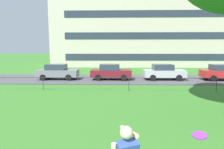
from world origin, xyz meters
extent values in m
cube|color=#4C4C51|center=(0.00, 18.79, 0.00)|extent=(80.00, 6.84, 0.01)
cylinder|color=#232328|center=(-6.28, 13.12, 0.50)|extent=(0.04, 0.04, 1.00)
cylinder|color=#232328|center=(0.00, 13.12, 0.50)|extent=(0.04, 0.04, 1.00)
cylinder|color=#232328|center=(6.28, 13.12, 0.50)|extent=(0.04, 0.04, 1.00)
cylinder|color=#232328|center=(0.00, 13.12, 0.45)|extent=(37.66, 0.03, 0.03)
cylinder|color=#232328|center=(0.00, 13.12, 0.95)|extent=(37.66, 0.03, 0.03)
sphere|color=beige|center=(-0.69, 2.43, 1.60)|extent=(0.22, 0.22, 0.22)
cylinder|color=beige|center=(-0.63, 2.79, 1.47)|extent=(0.33, 0.61, 0.17)
cylinder|color=purple|center=(0.76, 2.98, 1.32)|extent=(0.38, 0.38, 0.08)
cube|color=slate|center=(-6.79, 18.38, 0.64)|extent=(4.02, 1.75, 0.68)
cube|color=#2D3847|center=(-6.94, 18.38, 1.26)|extent=(1.92, 1.54, 0.56)
cylinder|color=black|center=(-5.56, 19.20, 0.30)|extent=(0.60, 0.21, 0.60)
cylinder|color=black|center=(-5.54, 17.58, 0.30)|extent=(0.60, 0.21, 0.60)
cylinder|color=black|center=(-8.04, 19.17, 0.30)|extent=(0.60, 0.21, 0.60)
cylinder|color=black|center=(-8.02, 17.55, 0.30)|extent=(0.60, 0.21, 0.60)
cube|color=maroon|center=(-1.42, 18.39, 0.64)|extent=(4.05, 1.83, 0.68)
cube|color=#2D3847|center=(-1.57, 18.40, 1.26)|extent=(1.95, 1.58, 0.56)
cylinder|color=black|center=(-0.16, 19.16, 0.30)|extent=(0.61, 0.22, 0.60)
cylinder|color=black|center=(-0.21, 17.54, 0.30)|extent=(0.61, 0.22, 0.60)
cylinder|color=black|center=(-2.64, 19.24, 0.30)|extent=(0.61, 0.22, 0.60)
cylinder|color=black|center=(-2.69, 17.62, 0.30)|extent=(0.61, 0.22, 0.60)
cube|color=#B7BABF|center=(3.81, 18.45, 0.64)|extent=(4.02, 1.74, 0.68)
cube|color=#2D3847|center=(3.66, 18.45, 1.26)|extent=(1.92, 1.54, 0.56)
cylinder|color=black|center=(5.04, 19.27, 0.30)|extent=(0.60, 0.21, 0.60)
cylinder|color=black|center=(5.05, 17.66, 0.30)|extent=(0.60, 0.21, 0.60)
cylinder|color=black|center=(2.56, 19.25, 0.30)|extent=(0.60, 0.21, 0.60)
cylinder|color=black|center=(2.58, 17.63, 0.30)|extent=(0.60, 0.21, 0.60)
cube|color=red|center=(9.46, 18.26, 0.64)|extent=(4.04, 1.80, 0.68)
cube|color=#2D3847|center=(9.31, 18.26, 1.26)|extent=(1.94, 1.57, 0.56)
cylinder|color=black|center=(8.25, 19.10, 0.30)|extent=(0.60, 0.22, 0.60)
cylinder|color=black|center=(8.20, 17.48, 0.30)|extent=(0.60, 0.22, 0.60)
cube|color=beige|center=(4.40, 37.07, 8.72)|extent=(33.10, 11.29, 17.43)
cube|color=#283342|center=(4.40, 31.39, 1.74)|extent=(27.80, 0.06, 1.10)
cube|color=#283342|center=(4.40, 31.39, 5.23)|extent=(27.80, 0.06, 1.10)
cube|color=#283342|center=(4.40, 31.39, 8.72)|extent=(27.80, 0.06, 1.10)
camera|label=1|loc=(-0.85, -0.63, 2.98)|focal=30.84mm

